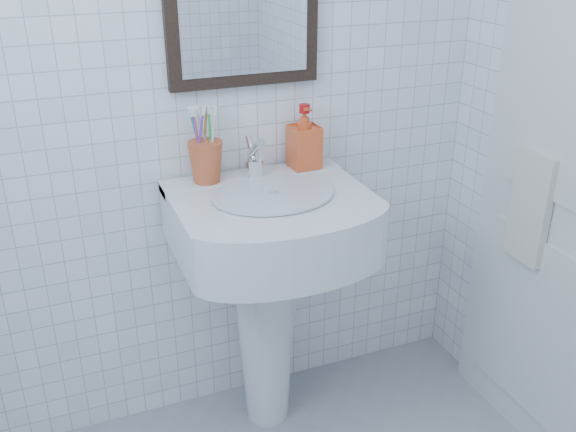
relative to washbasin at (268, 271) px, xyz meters
name	(u,v)px	position (x,y,z in m)	size (l,w,h in m)	color
wall_back	(175,87)	(-0.23, 0.21, 0.61)	(2.20, 0.02, 2.50)	white
washbasin	(268,271)	(0.00, 0.00, 0.00)	(0.62, 0.45, 0.96)	silver
faucet	(255,160)	(0.00, 0.11, 0.37)	(0.06, 0.13, 0.15)	white
toothbrush_cup	(206,162)	(-0.16, 0.13, 0.37)	(0.11, 0.11, 0.14)	#C25128
soap_dispenser	(304,137)	(0.19, 0.14, 0.42)	(0.10, 0.10, 0.22)	red
towel_ring	(544,156)	(0.83, -0.31, 0.41)	(0.18, 0.18, 0.01)	white
hand_towel	(530,208)	(0.81, -0.31, 0.23)	(0.03, 0.16, 0.38)	silver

